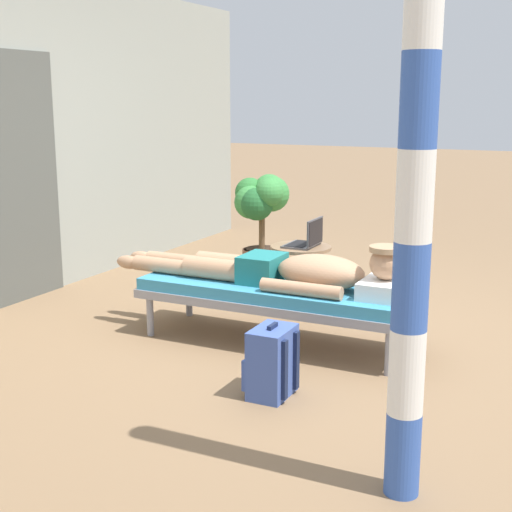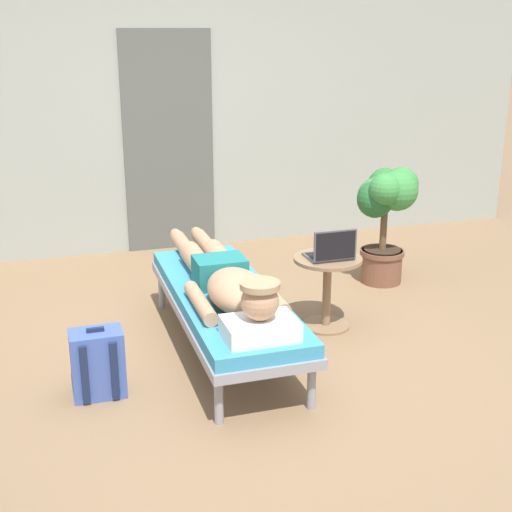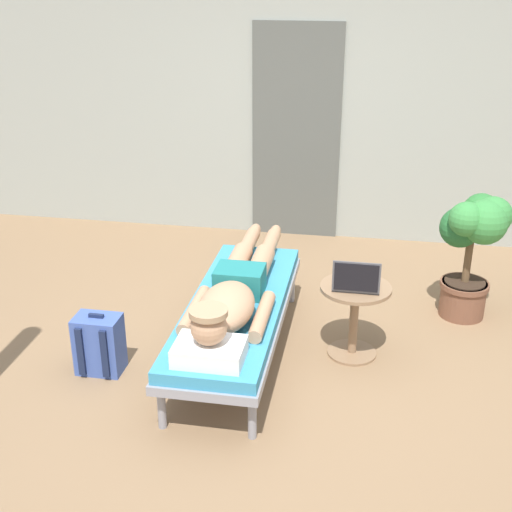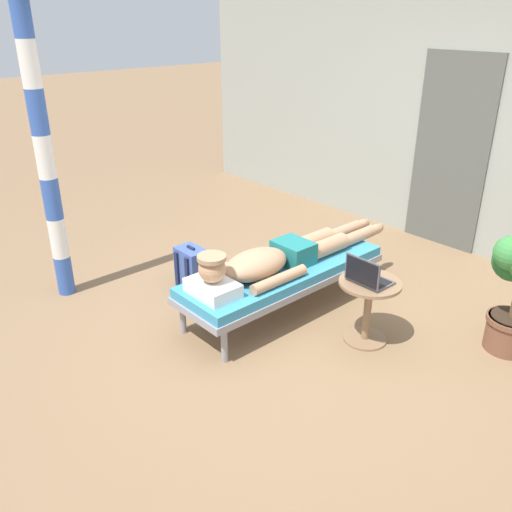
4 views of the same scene
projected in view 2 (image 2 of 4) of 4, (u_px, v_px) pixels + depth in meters
The scene contains 9 objects.
ground_plane at pixel (268, 355), 4.57m from camera, with size 40.00×40.00×0.00m, color #846647.
house_wall_back at pixel (155, 106), 6.46m from camera, with size 7.60×0.20×2.70m, color #999E93.
house_door_panel at pixel (169, 143), 6.49m from camera, with size 0.84×0.03×2.04m, color #545651.
lounge_chair at pixel (225, 301), 4.54m from camera, with size 0.64×1.94×0.42m.
person_reclining at pixel (228, 281), 4.41m from camera, with size 0.53×2.17×0.33m.
side_table at pixel (327, 280), 4.90m from camera, with size 0.48×0.48×0.52m.
laptop at pixel (331, 251), 4.78m from camera, with size 0.31×0.24×0.23m.
backpack at pixel (98, 364), 4.02m from camera, with size 0.30×0.26×0.42m.
potted_plant at pixel (386, 206), 5.70m from camera, with size 0.50×0.54×0.97m.
Camera 2 is at (-1.31, -3.92, 2.04)m, focal length 48.89 mm.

